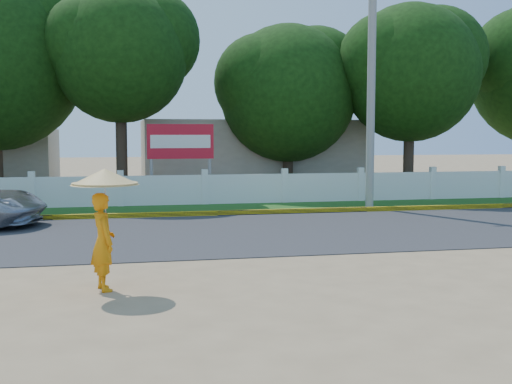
# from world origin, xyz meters

# --- Properties ---
(ground) EXTENTS (120.00, 120.00, 0.00)m
(ground) POSITION_xyz_m (0.00, 0.00, 0.00)
(ground) COLOR #9E8460
(ground) RESTS_ON ground
(road) EXTENTS (60.00, 7.00, 0.02)m
(road) POSITION_xyz_m (0.00, 4.50, 0.01)
(road) COLOR #38383A
(road) RESTS_ON ground
(grass_verge) EXTENTS (60.00, 3.50, 0.03)m
(grass_verge) POSITION_xyz_m (0.00, 9.75, 0.01)
(grass_verge) COLOR #2D601E
(grass_verge) RESTS_ON ground
(curb) EXTENTS (40.00, 0.18, 0.16)m
(curb) POSITION_xyz_m (0.00, 8.05, 0.08)
(curb) COLOR yellow
(curb) RESTS_ON ground
(fence) EXTENTS (40.00, 0.10, 1.10)m
(fence) POSITION_xyz_m (0.00, 11.20, 0.55)
(fence) COLOR silver
(fence) RESTS_ON ground
(building_near) EXTENTS (10.00, 6.00, 3.20)m
(building_near) POSITION_xyz_m (3.00, 18.00, 1.60)
(building_near) COLOR #B7AD99
(building_near) RESTS_ON ground
(utility_pole) EXTENTS (0.28, 0.28, 8.69)m
(utility_pole) POSITION_xyz_m (5.47, 8.93, 4.35)
(utility_pole) COLOR gray
(utility_pole) RESTS_ON ground
(monk_with_parasol) EXTENTS (1.12, 1.12, 2.03)m
(monk_with_parasol) POSITION_xyz_m (-3.22, -1.16, 1.32)
(monk_with_parasol) COLOR orange
(monk_with_parasol) RESTS_ON ground
(billboard) EXTENTS (2.50, 0.13, 2.95)m
(billboard) POSITION_xyz_m (-0.77, 12.30, 2.14)
(billboard) COLOR gray
(billboard) RESTS_ON ground
(tree_row) EXTENTS (41.42, 8.52, 8.99)m
(tree_row) POSITION_xyz_m (2.97, 14.23, 5.02)
(tree_row) COLOR #473828
(tree_row) RESTS_ON ground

